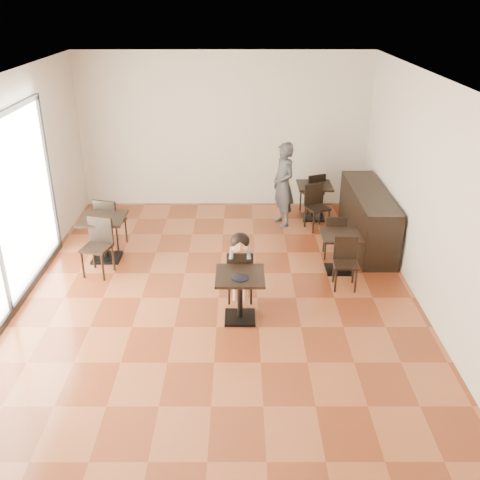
{
  "coord_description": "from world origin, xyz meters",
  "views": [
    {
      "loc": [
        0.32,
        -6.98,
        4.21
      ],
      "look_at": [
        0.33,
        -0.07,
        1.0
      ],
      "focal_mm": 40.0,
      "sensor_mm": 36.0,
      "label": 1
    }
  ],
  "objects_px": {
    "child_chair": "(240,274)",
    "chair_mid_b": "(346,265)",
    "cafe_table_left": "(105,238)",
    "child": "(240,267)",
    "cafe_table_back": "(314,202)",
    "chair_left_b": "(97,248)",
    "cafe_table_mid": "(339,253)",
    "chair_mid_a": "(334,235)",
    "adult_patron": "(283,185)",
    "chair_back_a": "(312,192)",
    "child_table": "(240,297)",
    "chair_back_b": "(317,208)",
    "chair_left_a": "(111,222)"
  },
  "relations": [
    {
      "from": "child_chair",
      "to": "chair_mid_b",
      "type": "xyz_separation_m",
      "value": [
        1.63,
        0.34,
        -0.03
      ]
    },
    {
      "from": "cafe_table_left",
      "to": "chair_mid_b",
      "type": "relative_size",
      "value": 0.97
    },
    {
      "from": "child",
      "to": "chair_mid_b",
      "type": "bearing_deg",
      "value": 11.85
    },
    {
      "from": "cafe_table_back",
      "to": "chair_left_b",
      "type": "distance_m",
      "value": 4.5
    },
    {
      "from": "cafe_table_mid",
      "to": "chair_mid_b",
      "type": "height_order",
      "value": "chair_mid_b"
    },
    {
      "from": "cafe_table_left",
      "to": "chair_mid_a",
      "type": "relative_size",
      "value": 0.97
    },
    {
      "from": "adult_patron",
      "to": "chair_left_b",
      "type": "bearing_deg",
      "value": -78.59
    },
    {
      "from": "adult_patron",
      "to": "cafe_table_mid",
      "type": "height_order",
      "value": "adult_patron"
    },
    {
      "from": "chair_mid_a",
      "to": "chair_back_a",
      "type": "xyz_separation_m",
      "value": [
        -0.13,
        2.07,
        0.03
      ]
    },
    {
      "from": "child_table",
      "to": "chair_mid_a",
      "type": "relative_size",
      "value": 0.89
    },
    {
      "from": "child",
      "to": "adult_patron",
      "type": "relative_size",
      "value": 0.65
    },
    {
      "from": "child_table",
      "to": "cafe_table_left",
      "type": "distance_m",
      "value": 2.98
    },
    {
      "from": "cafe_table_back",
      "to": "child_table",
      "type": "bearing_deg",
      "value": -111.87
    },
    {
      "from": "child",
      "to": "chair_back_a",
      "type": "bearing_deg",
      "value": 66.95
    },
    {
      "from": "chair_mid_a",
      "to": "chair_back_b",
      "type": "height_order",
      "value": "chair_back_b"
    },
    {
      "from": "child_table",
      "to": "child",
      "type": "distance_m",
      "value": 0.58
    },
    {
      "from": "cafe_table_back",
      "to": "chair_mid_a",
      "type": "height_order",
      "value": "chair_mid_a"
    },
    {
      "from": "child_table",
      "to": "chair_left_a",
      "type": "xyz_separation_m",
      "value": [
        -2.31,
        2.43,
        0.11
      ]
    },
    {
      "from": "cafe_table_mid",
      "to": "chair_left_a",
      "type": "relative_size",
      "value": 0.71
    },
    {
      "from": "child_chair",
      "to": "chair_left_a",
      "type": "bearing_deg",
      "value": -39.13
    },
    {
      "from": "adult_patron",
      "to": "chair_mid_b",
      "type": "height_order",
      "value": "adult_patron"
    },
    {
      "from": "chair_mid_a",
      "to": "chair_back_b",
      "type": "relative_size",
      "value": 0.92
    },
    {
      "from": "adult_patron",
      "to": "cafe_table_mid",
      "type": "relative_size",
      "value": 2.49
    },
    {
      "from": "child_table",
      "to": "chair_back_b",
      "type": "bearing_deg",
      "value": 64.78
    },
    {
      "from": "child",
      "to": "cafe_table_mid",
      "type": "relative_size",
      "value": 1.61
    },
    {
      "from": "child_table",
      "to": "chair_back_a",
      "type": "height_order",
      "value": "chair_back_a"
    },
    {
      "from": "child_table",
      "to": "chair_left_a",
      "type": "height_order",
      "value": "chair_left_a"
    },
    {
      "from": "child",
      "to": "adult_patron",
      "type": "bearing_deg",
      "value": 73.61
    },
    {
      "from": "chair_left_a",
      "to": "chair_back_b",
      "type": "bearing_deg",
      "value": -154.08
    },
    {
      "from": "child_chair",
      "to": "chair_back_a",
      "type": "height_order",
      "value": "chair_back_a"
    },
    {
      "from": "child_table",
      "to": "adult_patron",
      "type": "height_order",
      "value": "adult_patron"
    },
    {
      "from": "cafe_table_mid",
      "to": "chair_mid_a",
      "type": "height_order",
      "value": "chair_mid_a"
    },
    {
      "from": "child_chair",
      "to": "cafe_table_back",
      "type": "xyz_separation_m",
      "value": [
        1.5,
        3.18,
        -0.07
      ]
    },
    {
      "from": "child_chair",
      "to": "chair_mid_b",
      "type": "bearing_deg",
      "value": -168.15
    },
    {
      "from": "child",
      "to": "cafe_table_left",
      "type": "relative_size",
      "value": 1.38
    },
    {
      "from": "cafe_table_mid",
      "to": "chair_mid_a",
      "type": "xyz_separation_m",
      "value": [
        0.0,
        0.55,
        0.07
      ]
    },
    {
      "from": "cafe_table_mid",
      "to": "chair_left_b",
      "type": "height_order",
      "value": "chair_left_b"
    },
    {
      "from": "adult_patron",
      "to": "cafe_table_back",
      "type": "xyz_separation_m",
      "value": [
        0.65,
        0.3,
        -0.47
      ]
    },
    {
      "from": "chair_mid_a",
      "to": "chair_back_b",
      "type": "bearing_deg",
      "value": -79.73
    },
    {
      "from": "child_table",
      "to": "cafe_table_back",
      "type": "height_order",
      "value": "cafe_table_back"
    },
    {
      "from": "chair_back_b",
      "to": "chair_left_b",
      "type": "bearing_deg",
      "value": -176.29
    },
    {
      "from": "chair_mid_a",
      "to": "chair_mid_b",
      "type": "distance_m",
      "value": 1.1
    },
    {
      "from": "adult_patron",
      "to": "chair_left_a",
      "type": "height_order",
      "value": "adult_patron"
    },
    {
      "from": "child_chair",
      "to": "cafe_table_left",
      "type": "xyz_separation_m",
      "value": [
        -2.31,
        1.33,
        -0.04
      ]
    },
    {
      "from": "chair_back_a",
      "to": "chair_back_b",
      "type": "bearing_deg",
      "value": 67.88
    },
    {
      "from": "chair_left_b",
      "to": "chair_back_b",
      "type": "distance_m",
      "value": 4.23
    },
    {
      "from": "chair_back_a",
      "to": "chair_back_b",
      "type": "height_order",
      "value": "same"
    },
    {
      "from": "chair_mid_b",
      "to": "chair_back_b",
      "type": "bearing_deg",
      "value": 97.16
    },
    {
      "from": "child_chair",
      "to": "cafe_table_mid",
      "type": "distance_m",
      "value": 1.86
    },
    {
      "from": "chair_mid_a",
      "to": "child_table",
      "type": "bearing_deg",
      "value": 54.48
    }
  ]
}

